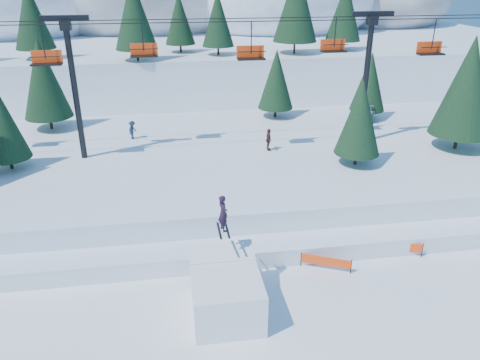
{
  "coord_description": "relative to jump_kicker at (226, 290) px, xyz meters",
  "views": [
    {
      "loc": [
        -2.42,
        -16.69,
        15.48
      ],
      "look_at": [
        1.13,
        6.0,
        5.2
      ],
      "focal_mm": 35.0,
      "sensor_mm": 36.0,
      "label": 1
    }
  ],
  "objects": [
    {
      "name": "ground",
      "position": [
        0.23,
        -1.79,
        -1.25
      ],
      "size": [
        160.0,
        160.0,
        0.0
      ],
      "primitive_type": "plane",
      "color": "white",
      "rests_on": "ground"
    },
    {
      "name": "mid_shelf",
      "position": [
        0.23,
        16.21,
        -0.0
      ],
      "size": [
        70.0,
        22.0,
        2.5
      ],
      "primitive_type": "cube",
      "color": "white",
      "rests_on": "ground"
    },
    {
      "name": "berm",
      "position": [
        0.23,
        6.21,
        -0.7
      ],
      "size": [
        70.0,
        6.0,
        1.1
      ],
      "primitive_type": "cube",
      "color": "white",
      "rests_on": "ground"
    },
    {
      "name": "mountain_ridge",
      "position": [
        -4.85,
        71.56,
        8.39
      ],
      "size": [
        119.0,
        60.71,
        26.46
      ],
      "color": "white",
      "rests_on": "ground"
    },
    {
      "name": "jump_kicker",
      "position": [
        0.0,
        0.0,
        0.0
      ],
      "size": [
        3.31,
        4.51,
        5.68
      ],
      "color": "white",
      "rests_on": "ground"
    },
    {
      "name": "chairlift",
      "position": [
        1.67,
        16.26,
        8.07
      ],
      "size": [
        46.0,
        3.21,
        10.28
      ],
      "color": "black",
      "rests_on": "mid_shelf"
    },
    {
      "name": "conifer_stand",
      "position": [
        1.58,
        16.45,
        5.66
      ],
      "size": [
        62.97,
        17.06,
        9.66
      ],
      "color": "black",
      "rests_on": "mid_shelf"
    },
    {
      "name": "distant_skiers",
      "position": [
        0.31,
        17.47,
        2.09
      ],
      "size": [
        33.21,
        9.29,
        1.77
      ],
      "color": "#243A3E",
      "rests_on": "mid_shelf"
    },
    {
      "name": "banner_near",
      "position": [
        6.01,
        2.64,
        -0.71
      ],
      "size": [
        2.61,
        1.21,
        0.9
      ],
      "color": "black",
      "rests_on": "ground"
    },
    {
      "name": "banner_far",
      "position": [
        10.72,
        3.45,
        -0.71
      ],
      "size": [
        2.72,
        0.94,
        0.9
      ],
      "color": "black",
      "rests_on": "ground"
    }
  ]
}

